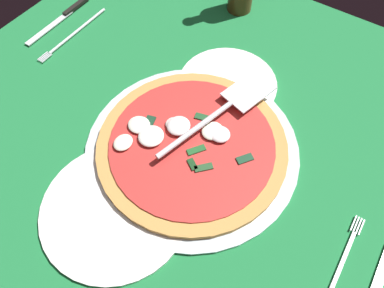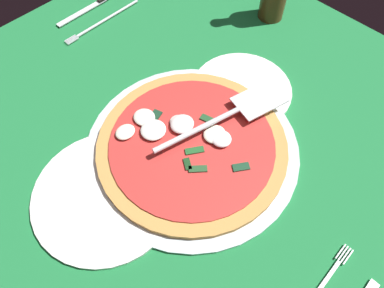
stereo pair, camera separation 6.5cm
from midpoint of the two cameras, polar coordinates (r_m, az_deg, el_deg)
The scene contains 8 objects.
ground_plane at distance 69.07cm, azimuth 1.18°, elevation 1.25°, with size 103.82×103.82×0.80cm, color #1C7037.
checker_pattern at distance 68.70cm, azimuth 1.19°, elevation 1.46°, with size 103.82×103.82×0.10cm.
pizza_pan at distance 66.33cm, azimuth 2.80°, elevation -0.91°, with size 39.14×39.14×0.97cm, color silver.
dinner_plate_left at distance 75.90cm, azimuth 10.34°, elevation 8.29°, with size 20.35×20.35×1.00cm, color white.
dinner_plate_right at distance 62.82cm, azimuth -10.50°, elevation -8.24°, with size 24.99×24.99×1.00cm, color silver.
pizza at distance 65.36cm, azimuth 2.64°, elevation -0.19°, with size 34.70×34.70×2.78cm.
pizza_server at distance 67.01cm, azimuth 8.76°, elevation 4.51°, with size 27.51×10.30×1.00cm.
place_setting_near at distance 94.84cm, azimuth -12.31°, elevation 19.52°, with size 22.15×14.09×1.40cm.
Camera 2 is at (26.28, 28.57, 56.95)cm, focal length 33.71 mm.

